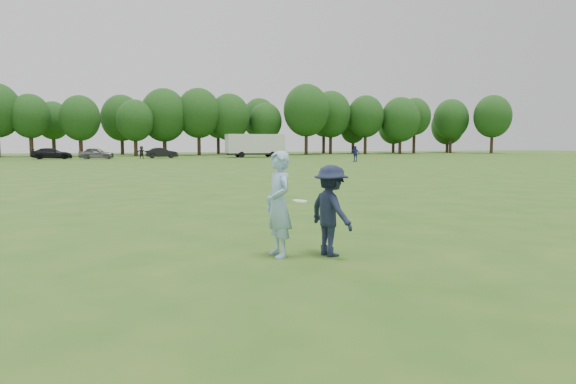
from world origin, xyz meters
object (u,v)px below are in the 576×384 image
at_px(car_e, 96,153).
at_px(car_f, 162,153).
at_px(player_far_b, 355,154).
at_px(player_far_d, 142,152).
at_px(car_d, 52,154).
at_px(thrower, 279,204).
at_px(field_cone, 377,158).
at_px(defender, 331,211).
at_px(cargo_trailer, 255,144).

xyz_separation_m(car_e, car_f, (8.03, 1.26, -0.03)).
height_order(player_far_b, player_far_d, player_far_b).
relative_size(player_far_d, car_d, 0.34).
bearing_deg(car_e, thrower, -166.81).
relative_size(thrower, field_cone, 6.49).
relative_size(defender, car_e, 0.40).
xyz_separation_m(thrower, car_f, (2.47, 60.64, -0.29)).
relative_size(player_far_b, car_f, 0.41).
bearing_deg(field_cone, car_d, 160.39).
bearing_deg(player_far_d, thrower, -93.38).
bearing_deg(car_d, car_f, -90.81).
xyz_separation_m(car_d, field_cone, (37.83, -13.48, -0.53)).
bearing_deg(car_d, player_far_b, -121.62).
bearing_deg(player_far_d, car_f, 34.76).
height_order(thrower, car_f, thrower).
bearing_deg(player_far_d, cargo_trailer, 3.70).
relative_size(player_far_b, car_d, 0.36).
bearing_deg(field_cone, player_far_d, 157.36).
bearing_deg(cargo_trailer, player_far_b, -72.10).
bearing_deg(car_e, field_cone, -102.64).
height_order(thrower, cargo_trailer, cargo_trailer).
height_order(player_far_b, cargo_trailer, cargo_trailer).
height_order(player_far_b, field_cone, player_far_b).
relative_size(car_d, car_f, 1.13).
relative_size(car_d, car_e, 1.13).
height_order(car_f, field_cone, car_f).
bearing_deg(player_far_d, car_d, 165.08).
distance_m(defender, player_far_b, 46.31).
relative_size(car_d, field_cone, 15.70).
height_order(thrower, defender, thrower).
bearing_deg(thrower, field_cone, 143.09).
bearing_deg(car_e, defender, -165.93).
bearing_deg(car_f, car_d, 87.46).
distance_m(thrower, cargo_trailer, 62.36).
xyz_separation_m(defender, player_far_d, (-1.11, 58.79, -0.03)).
relative_size(thrower, player_far_b, 1.14).
xyz_separation_m(field_cone, cargo_trailer, (-11.90, 13.29, 1.63)).
xyz_separation_m(player_far_b, player_far_d, (-21.47, 17.19, -0.04)).
height_order(player_far_b, car_e, player_far_b).
bearing_deg(car_f, defender, 176.26).
relative_size(defender, cargo_trailer, 0.19).
bearing_deg(field_cone, defender, -118.79).
relative_size(defender, car_d, 0.36).
bearing_deg(cargo_trailer, thrower, -104.03).
distance_m(defender, field_cone, 54.15).
distance_m(car_e, car_f, 8.13).
bearing_deg(car_f, player_far_b, -137.98).
relative_size(player_far_b, field_cone, 5.68).
bearing_deg(car_f, field_cone, -120.98).
bearing_deg(player_far_d, player_far_b, -42.24).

